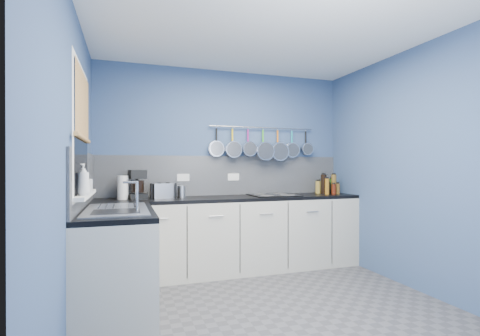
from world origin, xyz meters
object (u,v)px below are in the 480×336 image
soap_bottle_a (83,179)px  canister (182,192)px  paper_towel (123,188)px  hob (274,195)px  coffee_maker (137,184)px  soap_bottle_b (86,183)px  toaster (163,191)px

soap_bottle_a → canister: size_ratio=1.75×
paper_towel → hob: (1.80, -0.04, -0.13)m
soap_bottle_a → hob: bearing=29.5°
hob → coffee_maker: bearing=178.3°
coffee_maker → canister: bearing=-4.9°
canister → paper_towel: bearing=-174.1°
paper_towel → coffee_maker: bearing=1.7°
soap_bottle_a → hob: size_ratio=0.42×
soap_bottle_a → hob: 2.40m
soap_bottle_b → coffee_maker: coffee_maker is taller
coffee_maker → canister: (0.51, 0.06, -0.10)m
paper_towel → toaster: (0.44, 0.01, -0.05)m
hob → paper_towel: bearing=178.6°
coffee_maker → toaster: coffee_maker is taller
canister → hob: bearing=-5.6°
canister → hob: 1.15m
coffee_maker → toaster: size_ratio=1.22×
soap_bottle_b → paper_towel: (0.27, 1.02, -0.10)m
paper_towel → canister: paper_towel is taller
canister → hob: size_ratio=0.24×
soap_bottle_a → toaster: 1.43m
canister → soap_bottle_a: bearing=-126.0°
coffee_maker → toaster: (0.29, 0.00, -0.08)m
paper_towel → hob: size_ratio=0.46×
soap_bottle_a → coffee_maker: soap_bottle_a is taller
toaster → coffee_maker: bearing=164.6°
toaster → canister: (0.22, 0.06, -0.02)m
soap_bottle_b → toaster: 1.26m
soap_bottle_b → paper_towel: size_ratio=0.65×
toaster → canister: 0.23m
paper_towel → coffee_maker: (0.15, 0.00, 0.03)m
soap_bottle_a → coffee_maker: bearing=70.7°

